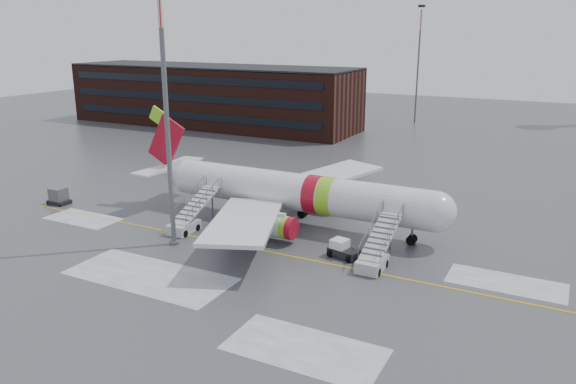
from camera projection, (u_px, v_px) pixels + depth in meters
The scene contains 9 objects.
ground at pixel (273, 248), 51.59m from camera, with size 260.00×260.00×0.00m, color #494C4F.
airliner at pixel (289, 191), 57.30m from camera, with size 35.03×32.97×11.18m.
airstair_fwd at pixel (375, 255), 47.25m from camera, with size 2.05×7.70×3.48m.
airstair_aft at pixel (188, 220), 55.89m from camera, with size 2.05×7.70×3.48m.
pushback_tug at pixel (342, 249), 49.42m from camera, with size 2.97×2.47×1.55m.
uld_container at pixel (59, 196), 64.49m from camera, with size 2.30×1.77×1.88m.
light_mast_near at pixel (166, 108), 48.99m from camera, with size 1.20×1.20×24.60m.
terminal_building at pixel (211, 95), 116.65m from camera, with size 62.00×16.11×12.30m.
light_mast_far_n at pixel (419, 57), 117.78m from camera, with size 1.20×1.20×24.25m.
Camera 1 is at (23.37, -42.08, 19.30)m, focal length 35.00 mm.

